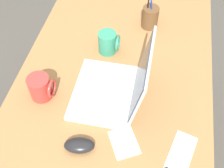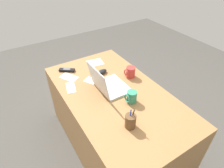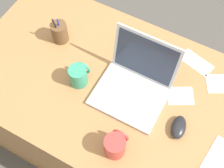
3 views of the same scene
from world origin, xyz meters
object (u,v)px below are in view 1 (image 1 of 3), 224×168
coffee_mug_tall (41,87)px  pen_holder (150,17)px  coffee_mug_white (108,43)px  laptop (115,87)px  computer_mouse (79,145)px

coffee_mug_tall → pen_holder: (-0.51, 0.37, 0.00)m
pen_holder → coffee_mug_tall: bearing=-36.2°
coffee_mug_white → coffee_mug_tall: coffee_mug_tall is taller
laptop → coffee_mug_white: size_ratio=3.04×
computer_mouse → coffee_mug_white: coffee_mug_white is taller
coffee_mug_tall → laptop: bearing=101.4°
computer_mouse → coffee_mug_white: size_ratio=1.06×
coffee_mug_tall → pen_holder: 0.63m
coffee_mug_white → pen_holder: (-0.21, 0.16, 0.00)m
laptop → coffee_mug_white: 0.25m
computer_mouse → laptop: bearing=152.2°
computer_mouse → pen_holder: pen_holder is taller
laptop → pen_holder: laptop is taller
pen_holder → computer_mouse: bearing=-13.2°
coffee_mug_tall → pen_holder: pen_holder is taller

